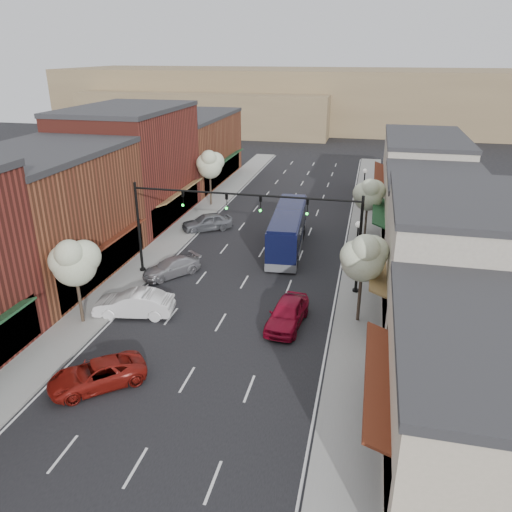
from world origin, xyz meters
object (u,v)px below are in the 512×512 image
Objects in this scene: tree_left_near at (74,261)px; parked_car_c at (171,267)px; parked_car_a at (97,374)px; signal_mast_left at (168,216)px; parked_car_d at (207,222)px; lamp_post_far at (364,182)px; coach_bus at (288,229)px; signal_mast_right at (325,228)px; tree_right_far at (369,194)px; lamp_post_near at (357,240)px; red_hatchback at (287,313)px; tree_right_near at (364,256)px; parked_car_b at (134,304)px; tree_left_far at (210,164)px.

parked_car_c is (2.64, 7.99, -3.57)m from tree_left_near.
parked_car_a is at bearing -53.13° from tree_left_near.
signal_mast_left is 1.75× the size of parked_car_d.
lamp_post_far is 0.40× the size of coach_bus.
signal_mast_right is 0.74× the size of coach_bus.
signal_mast_right is 1.75× the size of parked_car_d.
tree_right_far reaches higher than coach_bus.
parked_car_c is 10.38m from parked_car_d.
parked_car_d reaches higher than parked_car_c.
signal_mast_right is 1.85× the size of lamp_post_near.
tree_right_far is 1.22× the size of lamp_post_far.
lamp_post_near reaches higher than coach_bus.
tree_left_near is at bearing -127.46° from coach_bus.
tree_left_near reaches higher than parked_car_d.
parked_car_a is (4.05, -5.40, -3.56)m from tree_left_near.
coach_bus is at bearing 82.50° from parked_car_c.
parked_car_d is at bearing 143.86° from parked_car_a.
lamp_post_far reaches higher than red_hatchback.
parked_car_c is at bearing 164.03° from tree_right_near.
parked_car_c is at bearing -30.78° from parked_car_d.
parked_car_b is at bearing -89.94° from signal_mast_left.
parked_car_a is (-6.15, -20.78, -1.09)m from coach_bus.
red_hatchback reaches higher than parked_car_d.
tree_right_near is 24.11m from lamp_post_far.
lamp_post_near reaches higher than parked_car_a.
lamp_post_far is (0.00, 17.50, 0.00)m from lamp_post_near.
parked_car_c is (-13.41, -20.06, -2.35)m from lamp_post_far.
lamp_post_far is 0.89× the size of parked_car_b.
tree_right_near is at bearing -52.96° from tree_left_far.
signal_mast_left is at bearing -30.83° from parked_car_d.
tree_left_far is (-16.60, 6.00, 0.61)m from tree_right_far.
tree_left_near is (-2.63, -8.05, -0.40)m from signal_mast_left.
signal_mast_right is 16.05m from tree_left_near.
lamp_post_near is at bearing -43.36° from coach_bus.
tree_right_far is at bearing -19.87° from tree_left_far.
tree_right_near is 27.56m from tree_left_far.
tree_right_near is at bearing 22.93° from red_hatchback.
lamp_post_far is at bearing 94.42° from parked_car_c.
tree_right_near reaches higher than red_hatchback.
tree_left_far reaches higher than tree_left_near.
tree_right_near is at bearing 11.33° from parked_car_d.
signal_mast_right and signal_mast_left have the same top height.
lamp_post_far is (16.05, 28.06, -1.22)m from tree_left_near.
tree_left_near reaches higher than parked_car_c.
coach_bus is at bearing -114.77° from lamp_post_far.
red_hatchback is at bearing 9.43° from parked_car_c.
coach_bus is 2.32× the size of parked_car_a.
coach_bus reaches higher than parked_car_a.
lamp_post_far is 14.02m from coach_bus.
tree_left_far is at bearing 160.13° from tree_right_far.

